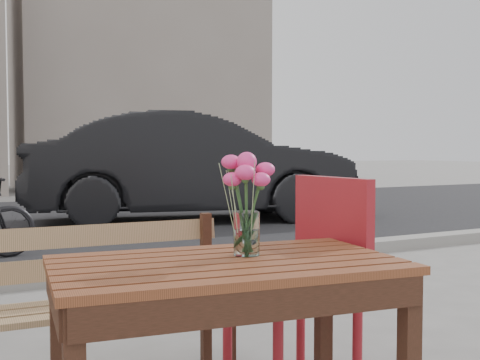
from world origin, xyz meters
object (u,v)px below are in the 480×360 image
object	(u,v)px
red_chair	(309,274)
main_vase	(247,191)
parked_car	(192,167)
main_table	(227,295)

from	to	relation	value
red_chair	main_vase	world-z (taller)	main_vase
red_chair	parked_car	size ratio (longest dim) A/B	0.20
red_chair	main_vase	distance (m)	0.61
main_table	parked_car	distance (m)	7.06
main_table	main_vase	xyz separation A→B (m)	(0.11, 0.06, 0.34)
main_vase	parked_car	bearing A→B (deg)	68.33
main_table	red_chair	world-z (taller)	red_chair
red_chair	main_vase	bearing A→B (deg)	-64.04
red_chair	parked_car	distance (m)	6.61
main_vase	parked_car	size ratio (longest dim) A/B	0.07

